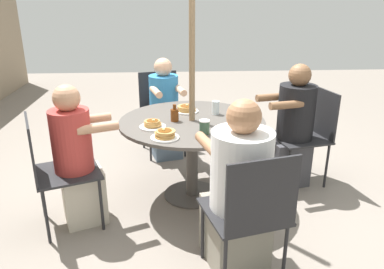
{
  "coord_description": "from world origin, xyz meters",
  "views": [
    {
      "loc": [
        -3.08,
        0.19,
        1.75
      ],
      "look_at": [
        0.0,
        0.0,
        0.6
      ],
      "focal_mm": 35.0,
      "sensor_mm": 36.0,
      "label": 1
    }
  ],
  "objects_px": {
    "patio_chair_south": "(53,166)",
    "diner_south": "(77,161)",
    "patio_chair_north": "(309,130)",
    "patio_chair_east": "(161,107)",
    "diner_west": "(238,195)",
    "drinking_glass_b": "(216,108)",
    "pancake_plate_a": "(227,134)",
    "pancake_plate_c": "(153,125)",
    "diner_north": "(292,131)",
    "patio_chair_west": "(251,210)",
    "pancake_plate_b": "(187,109)",
    "patio_table": "(192,133)",
    "drinking_glass_a": "(252,123)",
    "diner_east": "(165,112)",
    "syrup_bottle": "(175,115)",
    "pancake_plate_d": "(165,135)",
    "coffee_cup": "(204,127)"
  },
  "relations": [
    {
      "from": "pancake_plate_c",
      "to": "diner_east",
      "type": "bearing_deg",
      "value": -4.43
    },
    {
      "from": "pancake_plate_a",
      "to": "pancake_plate_c",
      "type": "height_order",
      "value": "pancake_plate_a"
    },
    {
      "from": "patio_chair_north",
      "to": "drinking_glass_b",
      "type": "height_order",
      "value": "patio_chair_north"
    },
    {
      "from": "patio_chair_north",
      "to": "pancake_plate_b",
      "type": "height_order",
      "value": "patio_chair_north"
    },
    {
      "from": "pancake_plate_b",
      "to": "diner_east",
      "type": "bearing_deg",
      "value": 16.67
    },
    {
      "from": "patio_chair_north",
      "to": "patio_chair_east",
      "type": "relative_size",
      "value": 1.0
    },
    {
      "from": "patio_chair_north",
      "to": "syrup_bottle",
      "type": "distance_m",
      "value": 1.35
    },
    {
      "from": "patio_chair_south",
      "to": "diner_south",
      "type": "xyz_separation_m",
      "value": [
        0.07,
        -0.17,
        0.01
      ]
    },
    {
      "from": "patio_chair_west",
      "to": "syrup_bottle",
      "type": "height_order",
      "value": "patio_chair_west"
    },
    {
      "from": "patio_chair_west",
      "to": "pancake_plate_c",
      "type": "bearing_deg",
      "value": 108.65
    },
    {
      "from": "drinking_glass_b",
      "to": "patio_chair_east",
      "type": "bearing_deg",
      "value": 28.04
    },
    {
      "from": "patio_table",
      "to": "diner_north",
      "type": "height_order",
      "value": "diner_north"
    },
    {
      "from": "diner_west",
      "to": "drinking_glass_b",
      "type": "relative_size",
      "value": 9.73
    },
    {
      "from": "patio_chair_west",
      "to": "pancake_plate_d",
      "type": "bearing_deg",
      "value": 112.04
    },
    {
      "from": "diner_north",
      "to": "diner_west",
      "type": "distance_m",
      "value": 1.37
    },
    {
      "from": "patio_chair_west",
      "to": "drinking_glass_a",
      "type": "distance_m",
      "value": 0.93
    },
    {
      "from": "patio_chair_west",
      "to": "patio_table",
      "type": "bearing_deg",
      "value": 90.0
    },
    {
      "from": "patio_chair_north",
      "to": "syrup_bottle",
      "type": "bearing_deg",
      "value": 89.17
    },
    {
      "from": "patio_chair_west",
      "to": "pancake_plate_a",
      "type": "distance_m",
      "value": 0.74
    },
    {
      "from": "patio_chair_east",
      "to": "patio_chair_north",
      "type": "bearing_deg",
      "value": 133.8
    },
    {
      "from": "diner_south",
      "to": "drinking_glass_b",
      "type": "xyz_separation_m",
      "value": [
        0.53,
        -1.15,
        0.26
      ]
    },
    {
      "from": "pancake_plate_b",
      "to": "pancake_plate_c",
      "type": "bearing_deg",
      "value": 144.48
    },
    {
      "from": "patio_chair_south",
      "to": "patio_chair_west",
      "type": "height_order",
      "value": "same"
    },
    {
      "from": "patio_table",
      "to": "patio_chair_north",
      "type": "bearing_deg",
      "value": -77.93
    },
    {
      "from": "patio_chair_south",
      "to": "drinking_glass_a",
      "type": "xyz_separation_m",
      "value": [
        0.17,
        -1.56,
        0.26
      ]
    },
    {
      "from": "syrup_bottle",
      "to": "coffee_cup",
      "type": "bearing_deg",
      "value": -145.92
    },
    {
      "from": "diner_south",
      "to": "pancake_plate_c",
      "type": "distance_m",
      "value": 0.66
    },
    {
      "from": "pancake_plate_a",
      "to": "pancake_plate_d",
      "type": "bearing_deg",
      "value": 89.28
    },
    {
      "from": "diner_south",
      "to": "patio_chair_east",
      "type": "bearing_deg",
      "value": 135.71
    },
    {
      "from": "pancake_plate_d",
      "to": "drinking_glass_a",
      "type": "xyz_separation_m",
      "value": [
        0.17,
        -0.7,
        0.03
      ]
    },
    {
      "from": "drinking_glass_a",
      "to": "diner_east",
      "type": "bearing_deg",
      "value": 30.46
    },
    {
      "from": "syrup_bottle",
      "to": "coffee_cup",
      "type": "height_order",
      "value": "syrup_bottle"
    },
    {
      "from": "patio_table",
      "to": "pancake_plate_d",
      "type": "relative_size",
      "value": 5.84
    },
    {
      "from": "syrup_bottle",
      "to": "pancake_plate_c",
      "type": "bearing_deg",
      "value": 130.94
    },
    {
      "from": "syrup_bottle",
      "to": "drinking_glass_a",
      "type": "xyz_separation_m",
      "value": [
        -0.25,
        -0.62,
        -0.0
      ]
    },
    {
      "from": "pancake_plate_a",
      "to": "drinking_glass_b",
      "type": "distance_m",
      "value": 0.6
    },
    {
      "from": "diner_west",
      "to": "syrup_bottle",
      "type": "bearing_deg",
      "value": 98.38
    },
    {
      "from": "diner_north",
      "to": "patio_chair_west",
      "type": "distance_m",
      "value": 1.51
    },
    {
      "from": "patio_chair_south",
      "to": "pancake_plate_c",
      "type": "relative_size",
      "value": 4.24
    },
    {
      "from": "patio_chair_east",
      "to": "drinking_glass_a",
      "type": "xyz_separation_m",
      "value": [
        -1.39,
        -0.76,
        0.26
      ]
    },
    {
      "from": "diner_south",
      "to": "pancake_plate_b",
      "type": "distance_m",
      "value": 1.1
    },
    {
      "from": "patio_chair_north",
      "to": "drinking_glass_b",
      "type": "distance_m",
      "value": 0.96
    },
    {
      "from": "patio_chair_south",
      "to": "drinking_glass_a",
      "type": "distance_m",
      "value": 1.59
    },
    {
      "from": "diner_east",
      "to": "pancake_plate_d",
      "type": "xyz_separation_m",
      "value": [
        -1.39,
        -0.02,
        0.25
      ]
    },
    {
      "from": "diner_south",
      "to": "drinking_glass_a",
      "type": "bearing_deg",
      "value": 72.73
    },
    {
      "from": "pancake_plate_c",
      "to": "pancake_plate_d",
      "type": "bearing_deg",
      "value": -158.04
    },
    {
      "from": "patio_table",
      "to": "patio_chair_west",
      "type": "distance_m",
      "value": 1.17
    },
    {
      "from": "diner_west",
      "to": "pancake_plate_b",
      "type": "bearing_deg",
      "value": 88.74
    },
    {
      "from": "patio_table",
      "to": "drinking_glass_b",
      "type": "height_order",
      "value": "drinking_glass_b"
    },
    {
      "from": "patio_chair_west",
      "to": "pancake_plate_b",
      "type": "distance_m",
      "value": 1.44
    }
  ]
}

